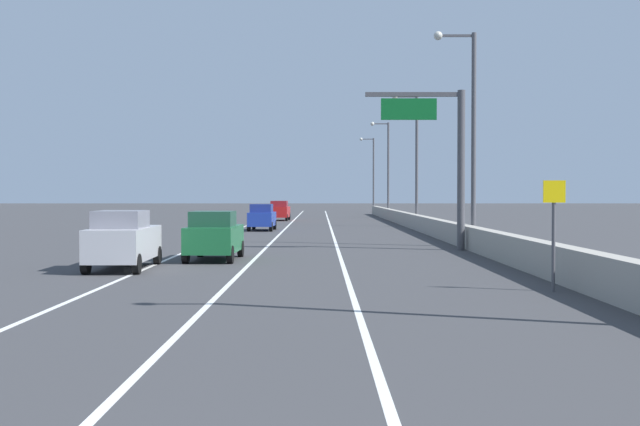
{
  "coord_description": "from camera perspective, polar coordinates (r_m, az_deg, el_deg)",
  "views": [
    {
      "loc": [
        0.65,
        -4.17,
        2.62
      ],
      "look_at": [
        0.56,
        38.55,
        1.61
      ],
      "focal_mm": 43.94,
      "sensor_mm": 36.0,
      "label": 1
    }
  ],
  "objects": [
    {
      "name": "ground_plane",
      "position": [
        68.22,
        -0.42,
        -0.84
      ],
      "size": [
        320.0,
        320.0,
        0.0
      ],
      "primitive_type": "plane",
      "color": "#38383A"
    },
    {
      "name": "lane_stripe_left",
      "position": [
        59.55,
        -5.8,
        -1.17
      ],
      "size": [
        0.16,
        130.0,
        0.0
      ],
      "primitive_type": "cube",
      "color": "silver",
      "rests_on": "ground_plane"
    },
    {
      "name": "lane_stripe_center",
      "position": [
        59.29,
        -2.44,
        -1.17
      ],
      "size": [
        0.16,
        130.0,
        0.0
      ],
      "primitive_type": "cube",
      "color": "silver",
      "rests_on": "ground_plane"
    },
    {
      "name": "lane_stripe_right",
      "position": [
        59.23,
        0.95,
        -1.17
      ],
      "size": [
        0.16,
        130.0,
        0.0
      ],
      "primitive_type": "cube",
      "color": "silver",
      "rests_on": "ground_plane"
    },
    {
      "name": "jersey_barrier_right",
      "position": [
        44.8,
        9.41,
        -1.31
      ],
      "size": [
        0.6,
        120.0,
        1.1
      ],
      "primitive_type": "cube",
      "color": "#9E998E",
      "rests_on": "ground_plane"
    },
    {
      "name": "overhead_sign_gantry",
      "position": [
        37.19,
        9.25,
        4.59
      ],
      "size": [
        4.68,
        0.36,
        7.5
      ],
      "color": "#47474C",
      "rests_on": "ground_plane"
    },
    {
      "name": "speed_advisory_sign",
      "position": [
        22.05,
        16.79,
        -0.93
      ],
      "size": [
        0.6,
        0.11,
        3.0
      ],
      "color": "#4C4C51",
      "rests_on": "ground_plane"
    },
    {
      "name": "lamp_post_right_second",
      "position": [
        40.09,
        10.92,
        6.38
      ],
      "size": [
        2.14,
        0.44,
        10.77
      ],
      "color": "#4C4C51",
      "rests_on": "ground_plane"
    },
    {
      "name": "lamp_post_right_third",
      "position": [
        64.16,
        6.98,
        4.5
      ],
      "size": [
        2.14,
        0.44,
        10.77
      ],
      "color": "#4C4C51",
      "rests_on": "ground_plane"
    },
    {
      "name": "lamp_post_right_fourth",
      "position": [
        88.37,
        4.97,
        3.64
      ],
      "size": [
        2.14,
        0.44,
        10.77
      ],
      "color": "#4C4C51",
      "rests_on": "ground_plane"
    },
    {
      "name": "lamp_post_right_fifth",
      "position": [
        112.67,
        3.93,
        3.15
      ],
      "size": [
        2.14,
        0.44,
        10.77
      ],
      "color": "#4C4C51",
      "rests_on": "ground_plane"
    },
    {
      "name": "car_blue_0",
      "position": [
        56.86,
        -4.11,
        -0.32
      ],
      "size": [
        1.89,
        4.1,
        1.93
      ],
      "color": "#1E389E",
      "rests_on": "ground_plane"
    },
    {
      "name": "car_green_1",
      "position": [
        31.44,
        -7.58,
        -1.65
      ],
      "size": [
        1.99,
        4.18,
        1.96
      ],
      "color": "#196033",
      "rests_on": "ground_plane"
    },
    {
      "name": "car_silver_2",
      "position": [
        28.24,
        -14.0,
        -1.92
      ],
      "size": [
        1.99,
        4.67,
        2.06
      ],
      "color": "#B7B7BC",
      "rests_on": "ground_plane"
    },
    {
      "name": "car_red_3",
      "position": [
        78.71,
        -2.83,
        0.17
      ],
      "size": [
        2.03,
        4.34,
        1.98
      ],
      "color": "red",
      "rests_on": "ground_plane"
    }
  ]
}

